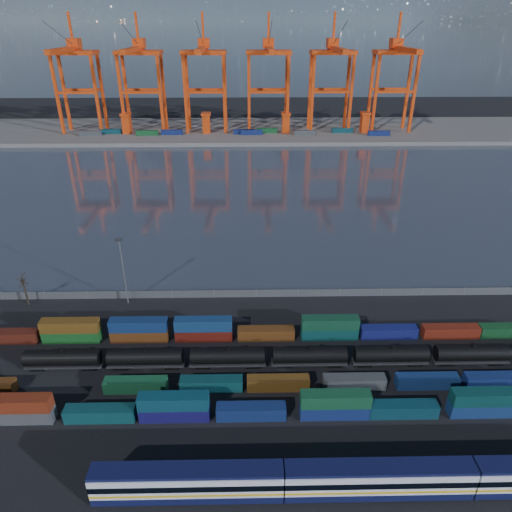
{
  "coord_description": "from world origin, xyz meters",
  "views": [
    {
      "loc": [
        -1.75,
        -64.28,
        58.59
      ],
      "look_at": [
        0.0,
        30.0,
        10.0
      ],
      "focal_mm": 32.0,
      "sensor_mm": 36.0,
      "label": 1
    }
  ],
  "objects_px": {
    "passenger_train": "(378,479)",
    "tanker_string": "(350,355)",
    "gantry_cranes": "(236,63)",
    "bare_tree": "(25,289)"
  },
  "relations": [
    {
      "from": "tanker_string",
      "to": "bare_tree",
      "type": "distance_m",
      "value": 73.85
    },
    {
      "from": "passenger_train",
      "to": "gantry_cranes",
      "type": "xyz_separation_m",
      "value": [
        -23.28,
        226.49,
        36.0
      ]
    },
    {
      "from": "passenger_train",
      "to": "tanker_string",
      "type": "height_order",
      "value": "passenger_train"
    },
    {
      "from": "passenger_train",
      "to": "tanker_string",
      "type": "distance_m",
      "value": 26.85
    },
    {
      "from": "tanker_string",
      "to": "gantry_cranes",
      "type": "bearing_deg",
      "value": 97.11
    },
    {
      "from": "gantry_cranes",
      "to": "tanker_string",
      "type": "bearing_deg",
      "value": -82.89
    },
    {
      "from": "passenger_train",
      "to": "tanker_string",
      "type": "bearing_deg",
      "value": 86.55
    },
    {
      "from": "passenger_train",
      "to": "tanker_string",
      "type": "relative_size",
      "value": 0.64
    },
    {
      "from": "passenger_train",
      "to": "gantry_cranes",
      "type": "distance_m",
      "value": 230.52
    },
    {
      "from": "tanker_string",
      "to": "bare_tree",
      "type": "xyz_separation_m",
      "value": [
        -70.41,
        22.18,
        1.87
      ]
    }
  ]
}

